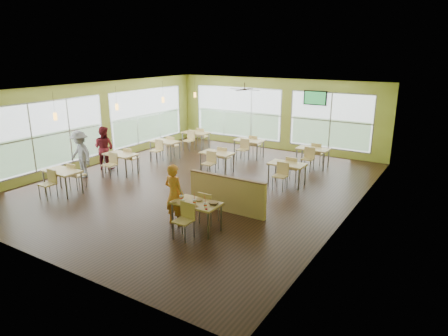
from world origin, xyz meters
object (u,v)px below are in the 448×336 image
at_px(half_wall_divider, 227,194).
at_px(man_plaid, 174,195).
at_px(main_table, 197,207).
at_px(food_basket, 214,203).

height_order(half_wall_divider, man_plaid, man_plaid).
xyz_separation_m(main_table, half_wall_divider, (0.00, 1.45, -0.11)).
bearing_deg(man_plaid, food_basket, -170.76).
xyz_separation_m(man_plaid, food_basket, (1.14, 0.11, -0.03)).
bearing_deg(main_table, man_plaid, 178.99).
bearing_deg(half_wall_divider, food_basket, -72.03).
relative_size(man_plaid, food_basket, 6.53).
bearing_deg(food_basket, half_wall_divider, 107.97).
bearing_deg(man_plaid, main_table, -177.04).
bearing_deg(food_basket, man_plaid, -174.74).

